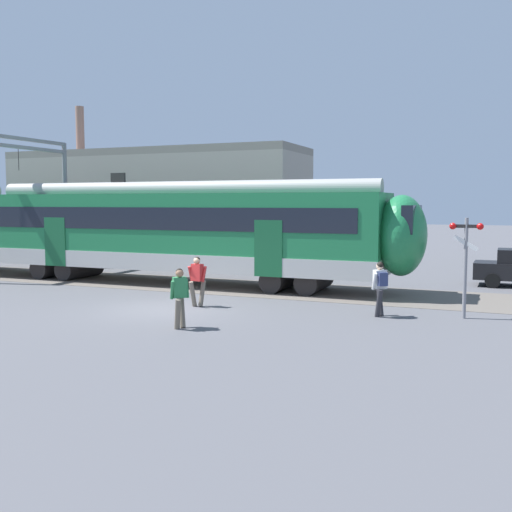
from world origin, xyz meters
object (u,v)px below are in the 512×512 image
Objects in this scene: commuter_train at (17,227)px; pedestrian_green at (179,293)px; pedestrian_white at (380,284)px; crossing_signal at (466,251)px; pedestrian_red at (197,278)px.

commuter_train reaches higher than pedestrian_green.
pedestrian_white is 0.56× the size of crossing_signal.
crossing_signal is at bearing 15.85° from pedestrian_white.
pedestrian_red and pedestrian_white have the same top height.
pedestrian_green is at bearing -30.54° from commuter_train.
pedestrian_green is 1.00× the size of pedestrian_white.
commuter_train is at bearing 149.46° from pedestrian_green.
crossing_signal reaches higher than pedestrian_red.
pedestrian_red is (12.16, -4.62, -1.29)m from commuter_train.
commuter_train is 13.07m from pedestrian_red.
commuter_train is 12.68× the size of crossing_signal.
crossing_signal is at bearing -9.42° from commuter_train.
pedestrian_red is at bearing 110.02° from pedestrian_green.
commuter_train reaches higher than crossing_signal.
pedestrian_red is 1.00× the size of pedestrian_white.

